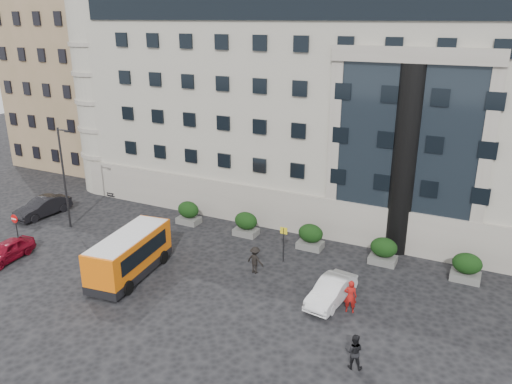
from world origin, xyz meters
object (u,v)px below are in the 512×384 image
hedge_e (467,267)px  parked_car_b (43,207)px  hedge_a (188,212)px  bus_stop_sign (284,238)px  pedestrian_a (350,296)px  hedge_c (311,236)px  parked_car_d (136,180)px  red_truck (156,160)px  minibus (130,253)px  pedestrian_c (255,260)px  hedge_d (383,251)px  white_taxi (331,291)px  hedge_b (246,224)px  pedestrian_b (354,351)px  parked_car_c (125,185)px  no_entry_sign (15,223)px  street_lamp (64,174)px  parked_car_a (7,251)px

hedge_e → parked_car_b: (-32.60, -4.05, -0.15)m
hedge_a → bus_stop_sign: size_ratio=0.73×
parked_car_b → pedestrian_a: (27.08, -2.70, 0.21)m
hedge_c → bus_stop_sign: bus_stop_sign is taller
parked_car_d → red_truck: bearing=109.1°
hedge_a → minibus: size_ratio=0.27×
parked_car_d → pedestrian_c: size_ratio=2.43×
hedge_d → white_taxi: size_ratio=0.43×
hedge_b → minibus: 9.63m
hedge_b → pedestrian_a: 12.13m
pedestrian_a → pedestrian_b: size_ratio=1.10×
parked_car_c → no_entry_sign: bearing=-83.8°
hedge_a → pedestrian_b: hedge_a is taller
parked_car_c → pedestrian_a: size_ratio=2.12×
parked_car_c → hedge_e: bearing=-5.0°
parked_car_b → bus_stop_sign: bearing=9.0°
no_entry_sign → parked_car_d: size_ratio=0.52×
bus_stop_sign → pedestrian_a: bearing=-34.3°
hedge_c → street_lamp: bearing=-165.3°
hedge_b → hedge_d: same height
hedge_a → hedge_c: (10.40, 0.00, 0.00)m
hedge_d → parked_car_a: (-23.10, -10.92, -0.25)m
hedge_b → pedestrian_b: size_ratio=1.03×
parked_car_a → no_entry_sign: bearing=120.7°
hedge_a → white_taxi: (14.00, -6.19, -0.22)m
hedge_d → parked_car_b: (-27.40, -4.05, -0.15)m
hedge_c → red_truck: bearing=154.4°
pedestrian_b → hedge_c: bearing=-72.9°
hedge_a → no_entry_sign: no_entry_sign is taller
parked_car_d → hedge_b: bearing=-12.7°
red_truck → pedestrian_a: 31.16m
bus_stop_sign → hedge_e: bearing=13.9°
street_lamp → pedestrian_c: bearing=-0.7°
parked_car_a → parked_car_b: size_ratio=0.84×
hedge_e → parked_car_b: size_ratio=0.39×
hedge_b → pedestrian_c: (3.27, -5.00, -0.02)m
hedge_c → hedge_e: same height
bus_stop_sign → pedestrian_b: (7.28, -8.48, -0.83)m
hedge_a → pedestrian_c: (8.47, -5.00, -0.02)m
hedge_a → hedge_e: (20.80, 0.00, 0.00)m
street_lamp → bus_stop_sign: 17.75m
street_lamp → hedge_d: bearing=11.5°
minibus → parked_car_d: (-11.43, 14.53, -0.93)m
hedge_e → pedestrian_c: 13.31m
parked_car_b → parked_car_d: 9.89m
red_truck → parked_car_c: red_truck is taller
hedge_c → pedestrian_c: size_ratio=1.01×
hedge_a → parked_car_a: (-7.50, -10.92, -0.25)m
no_entry_sign → pedestrian_c: 17.90m
hedge_a → pedestrian_a: bearing=-23.8°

